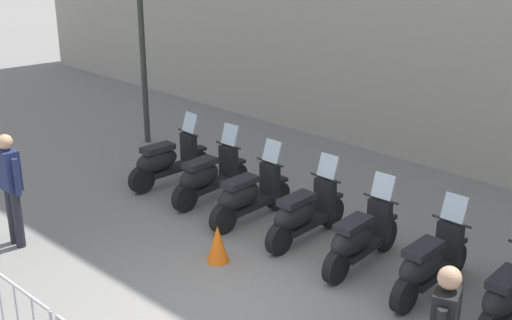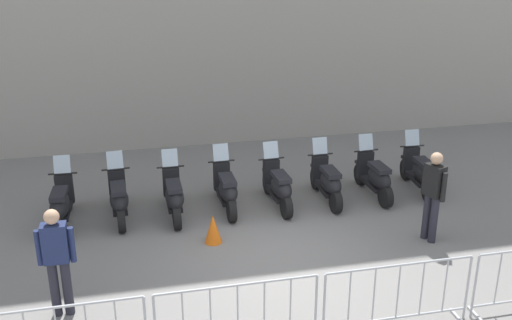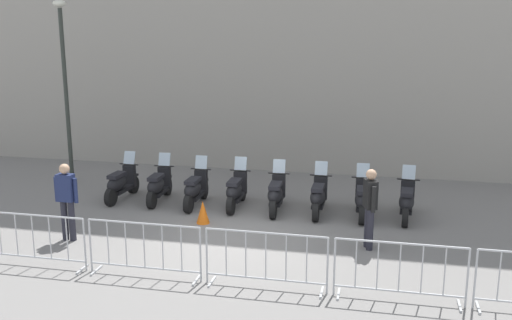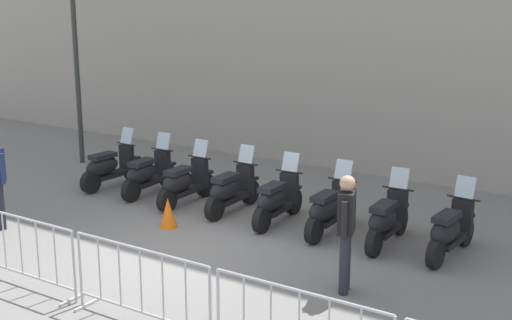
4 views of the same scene
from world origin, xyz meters
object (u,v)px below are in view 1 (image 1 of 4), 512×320
Objects in this scene: motorcycle_1 at (208,176)px; motorcycle_6 at (509,295)px; motorcycle_3 at (303,214)px; motorcycle_5 at (428,264)px; motorcycle_0 at (166,161)px; motorcycle_2 at (248,196)px; barrier_segment_2 at (3,314)px; motorcycle_4 at (359,238)px; officer_near_row_end at (10,184)px; traffic_cone at (218,244)px.

motorcycle_1 and motorcycle_6 have the same top height.
motorcycle_3 is 1.00× the size of motorcycle_5.
motorcycle_0 is 1.00× the size of motorcycle_2.
motorcycle_1 reaches higher than barrier_segment_2.
motorcycle_6 is (2.14, -0.11, 0.00)m from motorcycle_4.
motorcycle_3 is 1.00× the size of motorcycle_6.
officer_near_row_end reaches higher than motorcycle_2.
motorcycle_6 is (1.07, -0.06, 0.00)m from motorcycle_5.
motorcycle_1 is at bearing 137.33° from traffic_cone.
motorcycle_4 is 1.00× the size of motorcycle_6.
motorcycle_2 is 1.08m from motorcycle_3.
motorcycle_0 and motorcycle_1 have the same top height.
officer_near_row_end reaches higher than motorcycle_4.
motorcycle_1 is 2.14m from traffic_cone.
officer_near_row_end reaches higher than barrier_segment_2.
motorcycle_3 is (3.21, -0.23, 0.00)m from motorcycle_0.
barrier_segment_2 is (-1.98, -4.23, 0.07)m from motorcycle_4.
traffic_cone is (2.64, 1.54, -0.71)m from officer_near_row_end.
motorcycle_6 is at bearing 14.93° from traffic_cone.
motorcycle_5 is 5.17m from barrier_segment_2.
motorcycle_3 is 4.48m from barrier_segment_2.
motorcycle_0 is 3.22m from motorcycle_3.
motorcycle_4 is (1.07, -0.16, 0.00)m from motorcycle_3.
motorcycle_0 is 0.77× the size of barrier_segment_2.
motorcycle_4 is at bearing -3.71° from motorcycle_2.
motorcycle_3 and motorcycle_6 have the same top height.
motorcycle_1 is 3.13× the size of traffic_cone.
motorcycle_3 is 1.40m from traffic_cone.
motorcycle_0 is 6.43m from motorcycle_6.
officer_near_row_end is at bearing -127.37° from motorcycle_2.
motorcycle_1 is at bearing 175.30° from motorcycle_3.
motorcycle_6 is at bearing 21.63° from officer_near_row_end.
motorcycle_0 and motorcycle_6 have the same top height.
officer_near_row_end is 3.15× the size of traffic_cone.
motorcycle_2 is 3.14× the size of traffic_cone.
officer_near_row_end is (-5.34, -2.60, 0.53)m from motorcycle_5.
traffic_cone is (-0.56, -1.27, -0.18)m from motorcycle_3.
motorcycle_6 is 6.92m from officer_near_row_end.
motorcycle_1 is 1.00× the size of motorcycle_3.
traffic_cone is (-3.77, -1.00, -0.18)m from motorcycle_6.
motorcycle_3 reaches higher than traffic_cone.
motorcycle_3 is at bearing -4.70° from motorcycle_1.
motorcycle_3 is at bearing 175.25° from motorcycle_6.
motorcycle_5 is (4.26, -0.38, 0.00)m from motorcycle_1.
motorcycle_4 is 3.13× the size of traffic_cone.
motorcycle_3 is at bearing 78.19° from barrier_segment_2.
motorcycle_2 is 0.78× the size of barrier_segment_2.
motorcycle_2 is 3.55m from officer_near_row_end.
motorcycle_1 is at bearing 104.95° from barrier_segment_2.
motorcycle_3 is at bearing 66.08° from traffic_cone.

